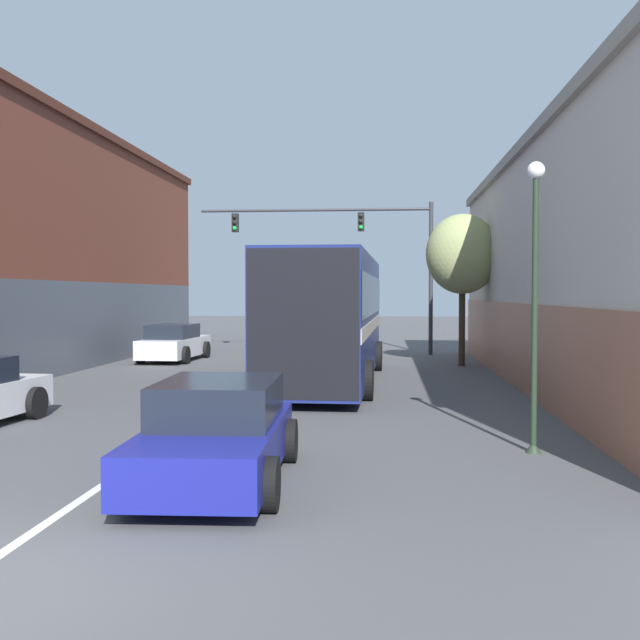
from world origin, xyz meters
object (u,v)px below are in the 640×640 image
at_px(bus, 329,313).
at_px(traffic_signal_gantry, 359,242).
at_px(hatchback_foreground, 217,434).
at_px(street_lamp, 535,296).
at_px(street_tree_near, 462,255).
at_px(parked_car_left_mid, 174,343).

relative_size(bus, traffic_signal_gantry, 1.15).
distance_m(bus, hatchback_foreground, 11.76).
distance_m(street_lamp, street_tree_near, 14.95).
height_order(bus, street_lamp, street_lamp).
distance_m(parked_car_left_mid, traffic_signal_gantry, 8.95).
relative_size(bus, hatchback_foreground, 2.66).
distance_m(hatchback_foreground, traffic_signal_gantry, 22.37).
distance_m(traffic_signal_gantry, street_tree_near, 6.22).
relative_size(hatchback_foreground, parked_car_left_mid, 0.97).
bearing_deg(street_tree_near, hatchback_foreground, -106.52).
xyz_separation_m(parked_car_left_mid, street_tree_near, (10.94, -1.09, 3.33)).
distance_m(traffic_signal_gantry, street_lamp, 20.10).
distance_m(hatchback_foreground, street_tree_near, 18.22).
bearing_deg(bus, traffic_signal_gantry, -1.32).
height_order(traffic_signal_gantry, street_lamp, traffic_signal_gantry).
height_order(traffic_signal_gantry, street_tree_near, traffic_signal_gantry).
bearing_deg(street_lamp, parked_car_left_mid, 123.59).
bearing_deg(street_lamp, traffic_signal_gantry, 100.26).
bearing_deg(traffic_signal_gantry, street_lamp, -79.74).
height_order(hatchback_foreground, traffic_signal_gantry, traffic_signal_gantry).
height_order(bus, parked_car_left_mid, bus).
bearing_deg(traffic_signal_gantry, parked_car_left_mid, -152.34).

